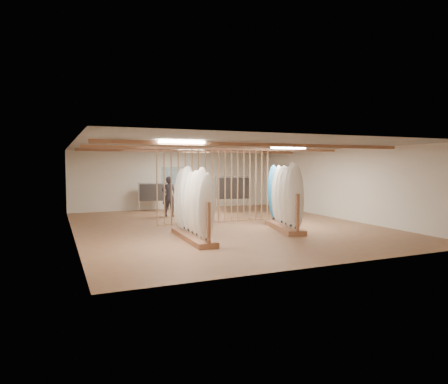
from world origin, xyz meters
name	(u,v)px	position (x,y,z in m)	size (l,w,h in m)	color
floor	(224,226)	(0.00, 0.00, 0.00)	(12.00, 12.00, 0.00)	#936647
ceiling	(224,146)	(0.00, 0.00, 2.80)	(12.00, 12.00, 0.00)	gray
wall_back	(176,180)	(0.00, 6.00, 1.40)	(12.00, 12.00, 0.00)	silver
wall_front	(335,201)	(0.00, -6.00, 1.40)	(12.00, 12.00, 0.00)	silver
wall_left	(72,190)	(-5.00, 0.00, 1.40)	(12.00, 12.00, 0.00)	silver
wall_right	(338,184)	(5.00, 0.00, 1.40)	(12.00, 12.00, 0.00)	silver
ceiling_slats	(224,149)	(0.00, 0.00, 2.72)	(9.50, 6.12, 0.10)	#996545
light_panels	(224,148)	(0.00, 0.00, 2.74)	(1.20, 0.35, 0.06)	white
bamboo_partition	(215,185)	(0.00, 0.80, 1.40)	(4.45, 0.05, 2.78)	#A67B50
poster	(176,176)	(0.00, 5.98, 1.60)	(1.40, 0.03, 0.90)	teal
rack_left	(193,216)	(-1.86, -2.03, 0.69)	(0.65, 2.91, 2.02)	#996545
rack_right	(284,208)	(1.52, -1.54, 0.74)	(1.21, 2.73, 2.15)	#996545
clothing_rack_a	(153,192)	(-1.30, 5.31, 0.88)	(1.22, 0.62, 1.35)	silver
clothing_rack_b	(233,188)	(2.01, 3.64, 1.08)	(1.54, 0.62, 1.67)	silver
shopper_a	(169,194)	(-1.10, 3.21, 0.95)	(0.70, 0.47, 1.91)	#2A2931
shopper_b	(191,189)	(0.32, 4.52, 1.04)	(1.01, 0.79, 2.09)	#343028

